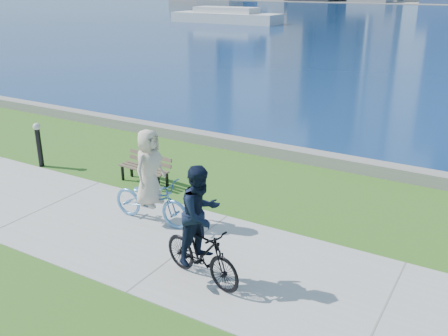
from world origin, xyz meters
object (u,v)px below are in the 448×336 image
at_px(cyclist_woman, 150,189).
at_px(cyclist_man, 201,234).
at_px(park_bench, 146,166).
at_px(bollard_lamp, 39,142).

distance_m(cyclist_woman, cyclist_man, 2.65).
height_order(cyclist_woman, cyclist_man, cyclist_man).
xyz_separation_m(park_bench, cyclist_woman, (1.59, -1.79, 0.35)).
height_order(park_bench, bollard_lamp, bollard_lamp).
distance_m(park_bench, cyclist_man, 5.01).
relative_size(bollard_lamp, cyclist_man, 0.59).
xyz_separation_m(bollard_lamp, cyclist_woman, (5.06, -1.22, 0.07)).
height_order(park_bench, cyclist_woman, cyclist_woman).
bearing_deg(park_bench, bollard_lamp, -166.03).
bearing_deg(cyclist_woman, bollard_lamp, 75.37).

